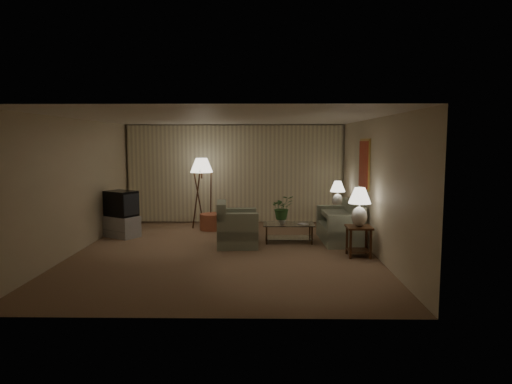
# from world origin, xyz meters

# --- Properties ---
(ground) EXTENTS (7.00, 7.00, 0.00)m
(ground) POSITION_xyz_m (0.00, 0.00, 0.00)
(ground) COLOR #89654C
(ground) RESTS_ON ground
(room_shell) EXTENTS (6.04, 7.02, 2.72)m
(room_shell) POSITION_xyz_m (0.02, 1.51, 1.75)
(room_shell) COLOR beige
(room_shell) RESTS_ON ground
(sofa) EXTENTS (1.65, 0.91, 0.71)m
(sofa) POSITION_xyz_m (2.50, 1.04, 0.35)
(sofa) COLOR gray
(sofa) RESTS_ON ground
(armchair) EXTENTS (1.04, 0.99, 0.76)m
(armchair) POSITION_xyz_m (0.22, 0.54, 0.38)
(armchair) COLOR gray
(armchair) RESTS_ON ground
(side_table_near) EXTENTS (0.48, 0.48, 0.60)m
(side_table_near) POSITION_xyz_m (2.65, -0.31, 0.40)
(side_table_near) COLOR #3D2410
(side_table_near) RESTS_ON ground
(side_table_far) EXTENTS (0.49, 0.41, 0.60)m
(side_table_far) POSITION_xyz_m (2.65, 2.29, 0.40)
(side_table_far) COLOR #3D2410
(side_table_far) RESTS_ON ground
(table_lamp_near) EXTENTS (0.44, 0.44, 0.76)m
(table_lamp_near) POSITION_xyz_m (2.65, -0.31, 1.05)
(table_lamp_near) COLOR silver
(table_lamp_near) RESTS_ON side_table_near
(table_lamp_far) EXTENTS (0.38, 0.38, 0.66)m
(table_lamp_far) POSITION_xyz_m (2.65, 2.29, 0.99)
(table_lamp_far) COLOR silver
(table_lamp_far) RESTS_ON side_table_far
(coffee_table) EXTENTS (1.13, 0.62, 0.41)m
(coffee_table) POSITION_xyz_m (1.35, 0.94, 0.28)
(coffee_table) COLOR silver
(coffee_table) RESTS_ON ground
(tv_cabinet) EXTENTS (1.23, 1.20, 0.50)m
(tv_cabinet) POSITION_xyz_m (-2.55, 1.44, 0.25)
(tv_cabinet) COLOR #AFAFB2
(tv_cabinet) RESTS_ON ground
(crt_tv) EXTENTS (1.13, 1.11, 0.59)m
(crt_tv) POSITION_xyz_m (-2.55, 1.44, 0.80)
(crt_tv) COLOR black
(crt_tv) RESTS_ON tv_cabinet
(floor_lamp) EXTENTS (0.59, 0.59, 1.81)m
(floor_lamp) POSITION_xyz_m (-0.81, 2.66, 0.95)
(floor_lamp) COLOR #3D2410
(floor_lamp) RESTS_ON ground
(ottoman) EXTENTS (0.71, 0.71, 0.40)m
(ottoman) POSITION_xyz_m (-0.53, 2.36, 0.20)
(ottoman) COLOR #AB5E3A
(ottoman) RESTS_ON ground
(vase) EXTENTS (0.19, 0.19, 0.17)m
(vase) POSITION_xyz_m (1.20, 0.94, 0.50)
(vase) COLOR silver
(vase) RESTS_ON coffee_table
(flowers) EXTENTS (0.59, 0.55, 0.54)m
(flowers) POSITION_xyz_m (1.20, 0.94, 0.85)
(flowers) COLOR #35672D
(flowers) RESTS_ON vase
(book) EXTENTS (0.25, 0.27, 0.02)m
(book) POSITION_xyz_m (1.60, 0.84, 0.42)
(book) COLOR olive
(book) RESTS_ON coffee_table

